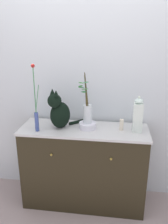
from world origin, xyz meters
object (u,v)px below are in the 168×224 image
object	(u,v)px
sideboard	(84,166)
jar_lidded_porcelain	(138,116)
vase_slim_green	(36,113)
cat_sitting	(59,112)
bowl_porcelain	(88,125)
vase_glass_clear	(87,111)
candle_pillar	(121,125)

from	to	relation	value
sideboard	jar_lidded_porcelain	world-z (taller)	jar_lidded_porcelain
sideboard	vase_slim_green	bearing A→B (deg)	-164.85
cat_sitting	vase_slim_green	world-z (taller)	vase_slim_green
bowl_porcelain	vase_glass_clear	xyz separation A→B (m)	(-0.00, -0.00, 0.15)
sideboard	vase_glass_clear	size ratio (longest dim) A/B	2.57
cat_sitting	bowl_porcelain	world-z (taller)	cat_sitting
bowl_porcelain	jar_lidded_porcelain	size ratio (longest dim) A/B	0.48
vase_slim_green	cat_sitting	bearing A→B (deg)	28.39
sideboard	candle_pillar	size ratio (longest dim) A/B	10.56
cat_sitting	jar_lidded_porcelain	world-z (taller)	cat_sitting
sideboard	cat_sitting	xyz separation A→B (m)	(-0.25, -0.01, 0.63)
jar_lidded_porcelain	candle_pillar	size ratio (longest dim) A/B	2.91
vase_slim_green	vase_glass_clear	distance (m)	0.51
cat_sitting	vase_glass_clear	world-z (taller)	vase_glass_clear
sideboard	jar_lidded_porcelain	distance (m)	0.82
vase_glass_clear	jar_lidded_porcelain	bearing A→B (deg)	-1.27
bowl_porcelain	vase_glass_clear	bearing A→B (deg)	-140.04
sideboard	vase_glass_clear	world-z (taller)	vase_glass_clear
sideboard	vase_glass_clear	xyz separation A→B (m)	(0.03, 0.01, 0.63)
sideboard	candle_pillar	distance (m)	0.63
candle_pillar	sideboard	bearing A→B (deg)	-177.97
cat_sitting	vase_glass_clear	bearing A→B (deg)	4.46
cat_sitting	candle_pillar	xyz separation A→B (m)	(0.63, 0.03, -0.12)
vase_slim_green	jar_lidded_porcelain	bearing A→B (deg)	7.00
vase_glass_clear	jar_lidded_porcelain	size ratio (longest dim) A/B	1.41
sideboard	candle_pillar	bearing A→B (deg)	2.03
cat_sitting	bowl_porcelain	bearing A→B (deg)	4.93
cat_sitting	candle_pillar	world-z (taller)	cat_sitting
sideboard	vase_slim_green	xyz separation A→B (m)	(-0.46, -0.12, 0.64)
sideboard	vase_slim_green	distance (m)	0.80
bowl_porcelain	candle_pillar	distance (m)	0.35
vase_glass_clear	candle_pillar	xyz separation A→B (m)	(0.35, 0.00, -0.13)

